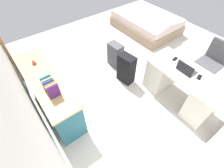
{
  "coord_description": "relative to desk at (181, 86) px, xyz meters",
  "views": [
    {
      "loc": [
        -2.06,
        2.33,
        2.72
      ],
      "look_at": [
        -0.54,
        1.17,
        0.6
      ],
      "focal_mm": 26.05,
      "sensor_mm": 36.0,
      "label": 1
    }
  ],
  "objects": [
    {
      "name": "desk",
      "position": [
        0.0,
        0.0,
        0.0
      ],
      "size": [
        1.45,
        0.68,
        0.74
      ],
      "color": "silver",
      "rests_on": "ground_plane"
    },
    {
      "name": "cell_phone_near_laptop",
      "position": [
        -0.19,
        -0.06,
        0.36
      ],
      "size": [
        0.1,
        0.15,
        0.01
      ],
      "primitive_type": "cube",
      "rotation": [
        0.0,
        0.0,
        0.28
      ],
      "color": "black",
      "rests_on": "desk"
    },
    {
      "name": "suitcase_spare_grey",
      "position": [
        1.6,
        0.34,
        -0.09
      ],
      "size": [
        0.37,
        0.24,
        0.59
      ],
      "primitive_type": "cube",
      "rotation": [
        0.0,
        0.0,
        0.07
      ],
      "color": "#4C4C51",
      "rests_on": "ground_plane"
    },
    {
      "name": "wall_back",
      "position": [
        1.23,
        2.45,
        1.06
      ],
      "size": [
        4.42,
        0.1,
        2.89
      ],
      "primitive_type": "cube",
      "color": "white",
      "rests_on": "ground_plane"
    },
    {
      "name": "bed",
      "position": [
        2.35,
        -1.48,
        -0.15
      ],
      "size": [
        1.91,
        1.41,
        0.58
      ],
      "color": "gray",
      "rests_on": "ground_plane"
    },
    {
      "name": "laptop",
      "position": [
        0.04,
        0.02,
        0.4
      ],
      "size": [
        0.31,
        0.23,
        0.21
      ],
      "color": "#333338",
      "rests_on": "desk"
    },
    {
      "name": "book_row",
      "position": [
        0.99,
        2.07,
        0.51
      ],
      "size": [
        0.31,
        0.17,
        0.24
      ],
      "color": "#491F64",
      "rests_on": "credenza"
    },
    {
      "name": "suitcase_black",
      "position": [
        1.04,
        0.49,
        -0.05
      ],
      "size": [
        0.39,
        0.27,
        0.67
      ],
      "primitive_type": "cube",
      "rotation": [
        0.0,
        0.0,
        0.15
      ],
      "color": "black",
      "rests_on": "ground_plane"
    },
    {
      "name": "cell_phone_by_mouse",
      "position": [
        0.37,
        -0.12,
        0.36
      ],
      "size": [
        0.09,
        0.15,
        0.01
      ],
      "primitive_type": "cube",
      "rotation": [
        0.0,
        0.0,
        0.22
      ],
      "color": "black",
      "rests_on": "desk"
    },
    {
      "name": "credenza",
      "position": [
        1.34,
        2.06,
        0.01
      ],
      "size": [
        1.8,
        0.48,
        0.79
      ],
      "color": "#235B6B",
      "rests_on": "ground_plane"
    },
    {
      "name": "ground_plane",
      "position": [
        1.23,
        -0.03,
        -0.39
      ],
      "size": [
        5.96,
        5.96,
        0.0
      ],
      "primitive_type": "plane",
      "color": "beige"
    },
    {
      "name": "office_chair",
      "position": [
        -0.0,
        -0.96,
        0.03
      ],
      "size": [
        0.52,
        0.52,
        0.94
      ],
      "color": "black",
      "rests_on": "ground_plane"
    },
    {
      "name": "computer_mouse",
      "position": [
        0.3,
        -0.03,
        0.37
      ],
      "size": [
        0.06,
        0.1,
        0.03
      ],
      "primitive_type": "ellipsoid",
      "rotation": [
        0.0,
        0.0,
        -0.02
      ],
      "color": "white",
      "rests_on": "desk"
    },
    {
      "name": "figurine_small",
      "position": [
        1.77,
        2.07,
        0.46
      ],
      "size": [
        0.08,
        0.08,
        0.11
      ],
      "primitive_type": "cone",
      "color": "red",
      "rests_on": "credenza"
    }
  ]
}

